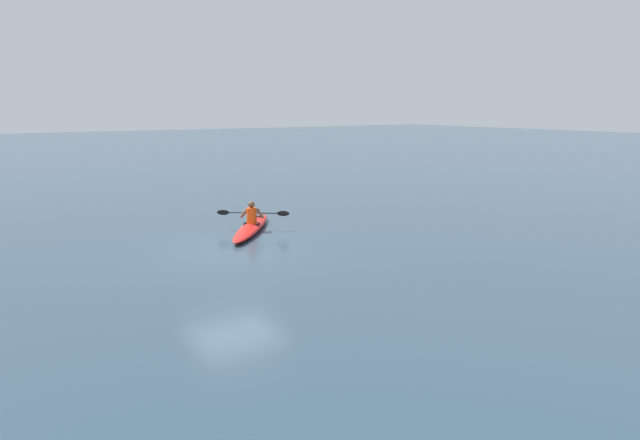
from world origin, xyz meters
The scene contains 3 objects.
ground_plane centered at (0.00, 0.00, 0.00)m, with size 160.00×160.00×0.00m, color #283D4C.
kayak centered at (-1.58, -2.01, 0.13)m, with size 3.15×3.70×0.25m.
kayaker centered at (-1.66, -2.11, 0.55)m, with size 1.86×1.51×0.70m.
Camera 1 is at (6.52, 14.15, 3.91)m, focal length 32.58 mm.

